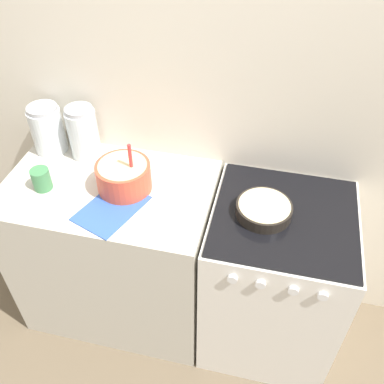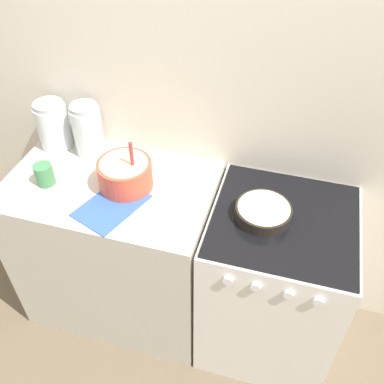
{
  "view_description": "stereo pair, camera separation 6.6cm",
  "coord_description": "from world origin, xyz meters",
  "px_view_note": "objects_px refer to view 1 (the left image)",
  "views": [
    {
      "loc": [
        0.23,
        -1.01,
        2.17
      ],
      "look_at": [
        -0.08,
        0.3,
        0.95
      ],
      "focal_mm": 40.0,
      "sensor_mm": 36.0,
      "label": 1
    },
    {
      "loc": [
        0.29,
        -0.99,
        2.17
      ],
      "look_at": [
        -0.08,
        0.3,
        0.95
      ],
      "focal_mm": 40.0,
      "sensor_mm": 36.0,
      "label": 2
    }
  ],
  "objects_px": {
    "baking_pan": "(264,209)",
    "mixing_bowl": "(124,175)",
    "tin_can": "(41,179)",
    "stove": "(272,280)",
    "storage_jar_middle": "(84,135)",
    "storage_jar_left": "(48,132)"
  },
  "relations": [
    {
      "from": "stove",
      "to": "tin_can",
      "type": "bearing_deg",
      "value": -176.17
    },
    {
      "from": "baking_pan",
      "to": "tin_can",
      "type": "distance_m",
      "value": 0.98
    },
    {
      "from": "storage_jar_left",
      "to": "storage_jar_middle",
      "type": "distance_m",
      "value": 0.19
    },
    {
      "from": "mixing_bowl",
      "to": "storage_jar_left",
      "type": "relative_size",
      "value": 1.02
    },
    {
      "from": "mixing_bowl",
      "to": "baking_pan",
      "type": "distance_m",
      "value": 0.62
    },
    {
      "from": "mixing_bowl",
      "to": "tin_can",
      "type": "bearing_deg",
      "value": -167.02
    },
    {
      "from": "stove",
      "to": "storage_jar_left",
      "type": "xyz_separation_m",
      "value": [
        -1.16,
        0.2,
        0.55
      ]
    },
    {
      "from": "mixing_bowl",
      "to": "tin_can",
      "type": "xyz_separation_m",
      "value": [
        -0.36,
        -0.08,
        -0.02
      ]
    },
    {
      "from": "baking_pan",
      "to": "mixing_bowl",
      "type": "bearing_deg",
      "value": 177.87
    },
    {
      "from": "mixing_bowl",
      "to": "baking_pan",
      "type": "relative_size",
      "value": 1.05
    },
    {
      "from": "mixing_bowl",
      "to": "storage_jar_left",
      "type": "bearing_deg",
      "value": 156.84
    },
    {
      "from": "storage_jar_left",
      "to": "tin_can",
      "type": "xyz_separation_m",
      "value": [
        0.1,
        -0.28,
        -0.05
      ]
    },
    {
      "from": "stove",
      "to": "baking_pan",
      "type": "relative_size",
      "value": 3.84
    },
    {
      "from": "mixing_bowl",
      "to": "storage_jar_left",
      "type": "xyz_separation_m",
      "value": [
        -0.45,
        0.19,
        0.03
      ]
    },
    {
      "from": "mixing_bowl",
      "to": "tin_can",
      "type": "relative_size",
      "value": 2.44
    },
    {
      "from": "storage_jar_left",
      "to": "tin_can",
      "type": "distance_m",
      "value": 0.3
    },
    {
      "from": "mixing_bowl",
      "to": "storage_jar_middle",
      "type": "distance_m",
      "value": 0.33
    },
    {
      "from": "storage_jar_left",
      "to": "tin_can",
      "type": "bearing_deg",
      "value": -70.64
    },
    {
      "from": "baking_pan",
      "to": "tin_can",
      "type": "xyz_separation_m",
      "value": [
        -0.97,
        -0.06,
        0.02
      ]
    },
    {
      "from": "stove",
      "to": "mixing_bowl",
      "type": "distance_m",
      "value": 0.88
    },
    {
      "from": "baking_pan",
      "to": "storage_jar_middle",
      "type": "distance_m",
      "value": 0.91
    },
    {
      "from": "stove",
      "to": "baking_pan",
      "type": "xyz_separation_m",
      "value": [
        -0.09,
        -0.01,
        0.48
      ]
    }
  ]
}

